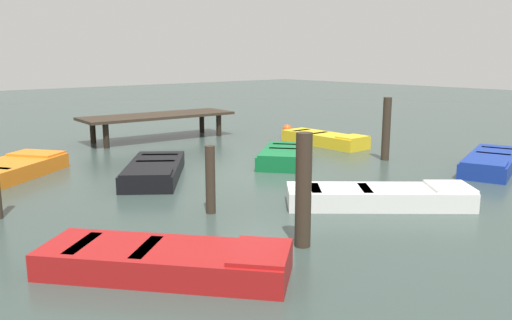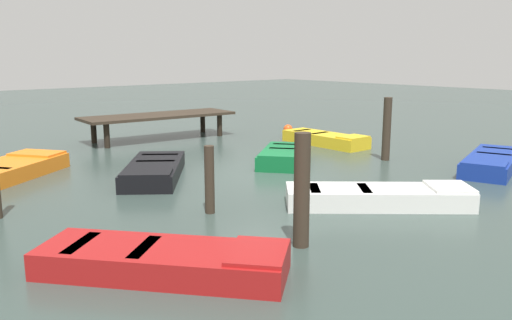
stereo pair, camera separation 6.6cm
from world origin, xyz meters
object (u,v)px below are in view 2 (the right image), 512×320
object	(u,v)px
rowboat_red	(165,260)
mooring_piling_far_left	(387,129)
dock_segment	(159,117)
rowboat_white	(379,196)
rowboat_blue	(492,162)
marker_buoy	(288,129)
rowboat_orange	(1,172)
rowboat_yellow	(325,139)
mooring_piling_center	(302,191)
rowboat_green	(285,156)
rowboat_black	(154,170)
mooring_piling_near_left	(209,180)

from	to	relation	value
rowboat_red	mooring_piling_far_left	xyz separation A→B (m)	(9.45, 2.89, 0.74)
dock_segment	rowboat_white	distance (m)	10.89
rowboat_red	rowboat_white	bearing A→B (deg)	51.02
rowboat_blue	rowboat_red	xyz separation A→B (m)	(-10.61, -0.17, 0.00)
mooring_piling_far_left	marker_buoy	world-z (taller)	mooring_piling_far_left
rowboat_orange	rowboat_red	size ratio (longest dim) A/B	1.12
dock_segment	marker_buoy	xyz separation A→B (m)	(4.12, -2.74, -0.56)
rowboat_orange	marker_buoy	xyz separation A→B (m)	(10.56, 0.33, 0.07)
rowboat_orange	rowboat_yellow	xyz separation A→B (m)	(10.26, -1.88, 0.00)
rowboat_red	mooring_piling_center	distance (m)	2.47
dock_segment	rowboat_red	distance (m)	12.57
rowboat_orange	rowboat_green	world-z (taller)	same
mooring_piling_far_left	rowboat_green	bearing A→B (deg)	147.39
marker_buoy	mooring_piling_far_left	bearing A→B (deg)	-100.57
rowboat_yellow	rowboat_red	bearing A→B (deg)	-58.68
rowboat_yellow	rowboat_white	size ratio (longest dim) A/B	0.92
rowboat_orange	rowboat_black	distance (m)	3.89
rowboat_blue	rowboat_yellow	distance (m)	5.77
rowboat_green	mooring_piling_far_left	world-z (taller)	mooring_piling_far_left
rowboat_blue	rowboat_yellow	world-z (taller)	same
rowboat_white	rowboat_orange	bearing A→B (deg)	166.30
rowboat_orange	rowboat_blue	world-z (taller)	same
dock_segment	rowboat_red	xyz separation A→B (m)	(-6.30, -10.86, -0.63)
mooring_piling_far_left	rowboat_red	bearing A→B (deg)	-163.01
rowboat_red	mooring_piling_near_left	xyz separation A→B (m)	(2.25, 1.99, 0.47)
mooring_piling_far_left	marker_buoy	bearing A→B (deg)	79.43
rowboat_white	mooring_piling_near_left	distance (m)	3.59
rowboat_green	rowboat_white	distance (m)	4.80
rowboat_red	rowboat_blue	bearing A→B (deg)	51.51
dock_segment	rowboat_red	size ratio (longest dim) A/B	1.64
rowboat_yellow	rowboat_orange	bearing A→B (deg)	-99.33
rowboat_green	mooring_piling_near_left	xyz separation A→B (m)	(-4.58, -2.57, 0.47)
rowboat_blue	rowboat_white	world-z (taller)	same
rowboat_green	rowboat_yellow	xyz separation A→B (m)	(3.30, 1.35, -0.00)
rowboat_orange	rowboat_white	distance (m)	9.42
mooring_piling_near_left	marker_buoy	bearing A→B (deg)	36.85
rowboat_orange	rowboat_white	world-z (taller)	same
rowboat_blue	mooring_piling_near_left	world-z (taller)	mooring_piling_near_left
rowboat_black	mooring_piling_near_left	size ratio (longest dim) A/B	2.48
dock_segment	mooring_piling_far_left	distance (m)	8.57
rowboat_orange	mooring_piling_center	distance (m)	8.68
dock_segment	rowboat_orange	distance (m)	7.16
mooring_piling_near_left	mooring_piling_center	world-z (taller)	mooring_piling_center
rowboat_orange	mooring_piling_far_left	bearing A→B (deg)	-61.77
rowboat_black	mooring_piling_far_left	size ratio (longest dim) A/B	1.80
mooring_piling_center	marker_buoy	world-z (taller)	mooring_piling_center
rowboat_green	mooring_piling_center	size ratio (longest dim) A/B	1.55
rowboat_red	rowboat_black	world-z (taller)	same
rowboat_blue	rowboat_white	xyz separation A→B (m)	(-5.38, -0.13, -0.00)
rowboat_orange	mooring_piling_near_left	size ratio (longest dim) A/B	2.88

